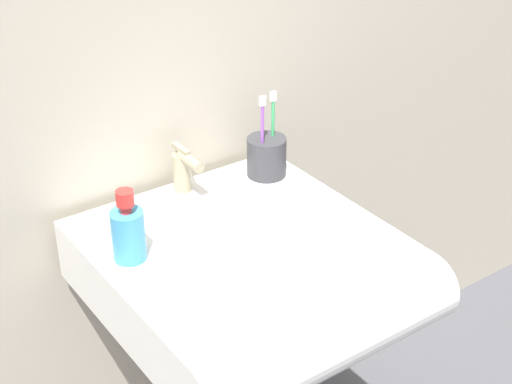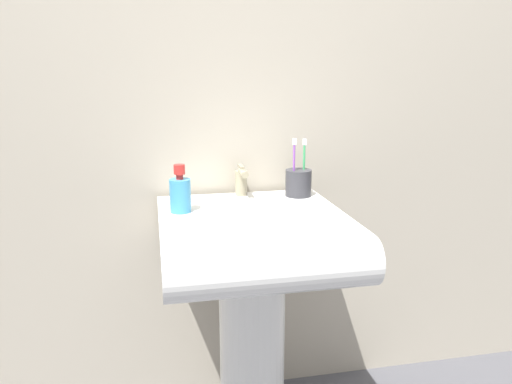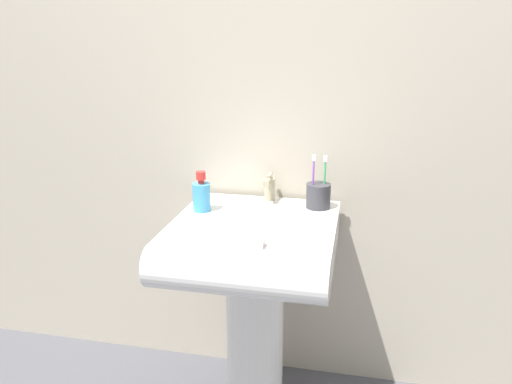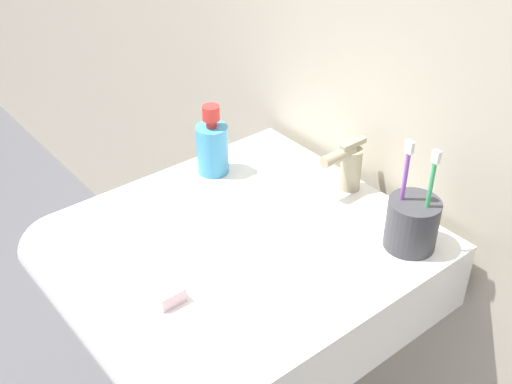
% 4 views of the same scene
% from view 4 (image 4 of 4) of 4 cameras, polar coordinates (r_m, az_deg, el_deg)
% --- Properties ---
extents(sink_basin, '(0.52, 0.57, 0.13)m').
position_cam_4_polar(sink_basin, '(1.09, -2.23, -7.13)').
color(sink_basin, white).
rests_on(sink_basin, sink_pedestal).
extents(faucet, '(0.04, 0.10, 0.10)m').
position_cam_4_polar(faucet, '(1.16, 8.20, 2.37)').
color(faucet, tan).
rests_on(faucet, sink_basin).
extents(toothbrush_cup, '(0.08, 0.08, 0.19)m').
position_cam_4_polar(toothbrush_cup, '(1.05, 13.70, -2.69)').
color(toothbrush_cup, '#38383D').
rests_on(toothbrush_cup, sink_basin).
extents(soap_bottle, '(0.06, 0.06, 0.14)m').
position_cam_4_polar(soap_bottle, '(1.21, -3.90, 4.06)').
color(soap_bottle, '#3F99CC').
rests_on(soap_bottle, sink_basin).
extents(bar_soap, '(0.07, 0.04, 0.02)m').
position_cam_4_polar(bar_soap, '(0.96, -8.39, -8.45)').
color(bar_soap, silver).
rests_on(bar_soap, sink_basin).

